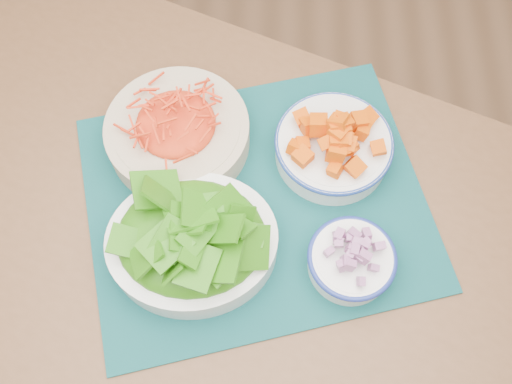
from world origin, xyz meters
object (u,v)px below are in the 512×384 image
Objects in this scene: onion_bowl at (352,259)px; placemat at (256,201)px; table at (210,257)px; lettuce_bowl at (191,238)px; squash_bowl at (334,143)px; carrot_bowl at (177,129)px.

placemat is at bearing 143.43° from onion_bowl.
table is 0.16m from lettuce_bowl.
squash_bowl is 0.26m from lettuce_bowl.
table is 4.78× the size of carrot_bowl.
placemat is 0.15m from squash_bowl.
carrot_bowl reaches higher than placemat.
squash_bowl is at bearing 32.15° from lettuce_bowl.
lettuce_bowl is (-0.01, -0.03, 0.16)m from table.
lettuce_bowl is (0.04, -0.18, 0.01)m from carrot_bowl.
onion_bowl is (0.26, -0.20, -0.01)m from carrot_bowl.
table is at bearing -158.99° from placemat.
carrot_bowl is 1.49× the size of squash_bowl.
squash_bowl is at bearing -4.27° from carrot_bowl.
onion_bowl is (0.02, -0.18, -0.01)m from squash_bowl.
squash_bowl is at bearing 20.40° from placemat.
lettuce_bowl is at bearing -90.62° from table.
carrot_bowl reaches higher than squash_bowl.
onion_bowl is at bearing 10.95° from table.
table is 2.66× the size of placemat.
table is 7.11× the size of squash_bowl.
squash_bowl is at bearing 95.92° from onion_bowl.
placemat is at bearing -144.97° from squash_bowl.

